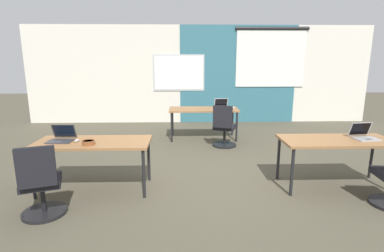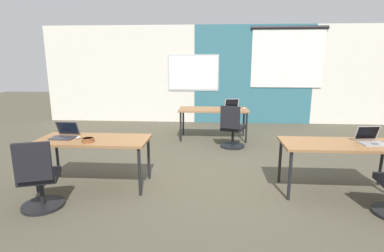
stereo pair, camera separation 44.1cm
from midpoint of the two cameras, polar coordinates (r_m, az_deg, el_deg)
name	(u,v)px [view 2 (the right image)]	position (r m, az deg, el deg)	size (l,w,h in m)	color
ground_plane	(213,173)	(5.06, 6.56, -8.93)	(24.00, 24.00, 0.00)	#4C4738
back_wall_assembly	(215,75)	(8.91, 5.91, 9.73)	(10.00, 0.27, 2.80)	silver
desk_near_left	(94,143)	(4.53, -15.61, -3.11)	(1.60, 0.70, 0.72)	olive
desk_near_right	(341,147)	(4.72, 28.92, -3.63)	(1.60, 0.70, 0.72)	olive
desk_far_center	(214,111)	(7.01, 5.92, 2.77)	(1.60, 0.70, 0.72)	olive
laptop_near_right_end	(371,140)	(4.90, 33.19, -2.24)	(0.36, 0.35, 0.23)	#9E9EA3
laptop_near_left_end	(65,134)	(4.70, -20.70, -1.54)	(0.34, 0.33, 0.22)	#333338
mouse_near_left_end	(78,138)	(4.57, -18.30, -2.14)	(0.06, 0.10, 0.03)	#B2B2B7
chair_near_left_end	(39,181)	(4.11, -24.42, -9.62)	(0.56, 0.61, 0.92)	black
laptop_far_right	(233,107)	(7.07, 9.51, 3.65)	(0.37, 0.36, 0.22)	#B7B7BC
mouse_far_right	(244,108)	(7.05, 11.64, 3.27)	(0.08, 0.11, 0.03)	silver
chair_far_right	(232,130)	(6.40, 9.60, -0.87)	(0.56, 0.61, 0.92)	black
snack_bowl	(88,140)	(4.34, -16.53, -2.53)	(0.18, 0.18, 0.06)	brown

